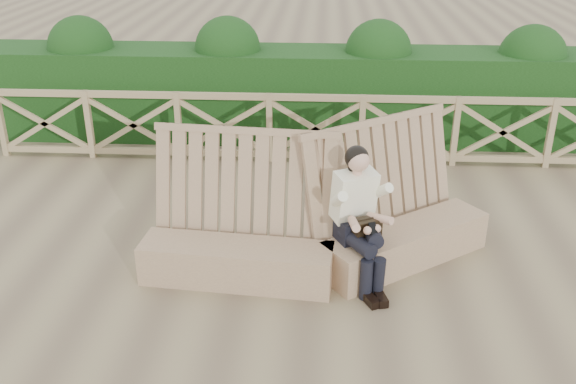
{
  "coord_description": "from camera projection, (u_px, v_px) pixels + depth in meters",
  "views": [
    {
      "loc": [
        0.13,
        -5.93,
        3.84
      ],
      "look_at": [
        -0.24,
        0.4,
        0.9
      ],
      "focal_mm": 40.0,
      "sensor_mm": 36.0,
      "label": 1
    }
  ],
  "objects": [
    {
      "name": "ground",
      "position": [
        308.0,
        283.0,
        6.99
      ],
      "size": [
        60.0,
        60.0,
        0.0
      ],
      "primitive_type": "plane",
      "color": "brown",
      "rests_on": "ground"
    },
    {
      "name": "bench",
      "position": [
        322.0,
        236.0,
        7.13
      ],
      "size": [
        3.91,
        1.87,
        1.58
      ],
      "rotation": [
        0.0,
        0.0,
        0.22
      ],
      "color": "#85664C",
      "rests_on": "ground"
    },
    {
      "name": "hedge",
      "position": [
        317.0,
        94.0,
        10.93
      ],
      "size": [
        12.0,
        1.2,
        1.5
      ],
      "primitive_type": "cube",
      "color": "black",
      "rests_on": "ground"
    },
    {
      "name": "guardrail",
      "position": [
        315.0,
        129.0,
        9.93
      ],
      "size": [
        10.1,
        0.09,
        1.1
      ],
      "color": "olive",
      "rests_on": "ground"
    },
    {
      "name": "woman",
      "position": [
        359.0,
        213.0,
        6.76
      ],
      "size": [
        0.66,
        0.99,
        1.51
      ],
      "rotation": [
        0.0,
        0.0,
        0.46
      ],
      "color": "black",
      "rests_on": "ground"
    }
  ]
}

